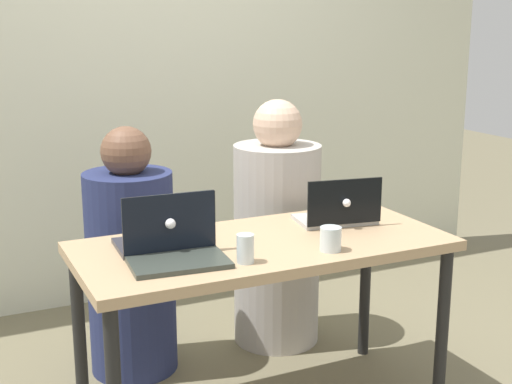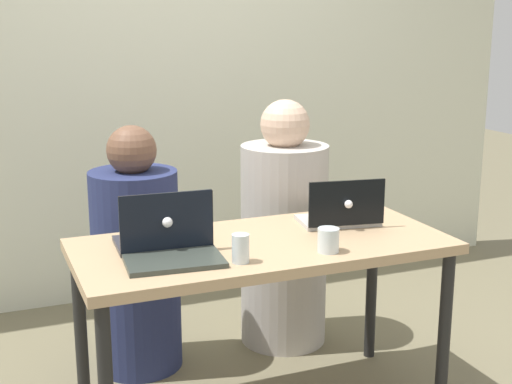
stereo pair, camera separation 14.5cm
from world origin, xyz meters
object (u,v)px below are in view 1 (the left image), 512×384
person_on_left (131,265)px  laptop_back_left (165,236)px  laptop_front_left (175,248)px  person_on_right (277,237)px  water_glass_right (331,240)px  water_glass_left (245,251)px  laptop_back_right (338,213)px

person_on_left → laptop_back_left: 0.60m
laptop_front_left → laptop_back_left: bearing=92.3°
person_on_right → water_glass_right: size_ratio=13.38×
laptop_back_left → water_glass_right: size_ratio=3.93×
laptop_back_left → water_glass_left: (0.21, -0.26, -0.01)m
person_on_left → laptop_front_left: person_on_left is taller
water_glass_left → person_on_right: bearing=56.5°
laptop_back_right → laptop_back_left: bearing=10.3°
laptop_back_left → laptop_front_left: laptop_back_left is taller
person_on_left → water_glass_left: (0.20, -0.80, 0.28)m
water_glass_right → water_glass_left: 0.34m
laptop_back_left → water_glass_left: size_ratio=3.43×
water_glass_left → laptop_front_left: bearing=150.2°
laptop_back_left → laptop_back_right: (0.76, 0.02, -0.00)m
person_on_left → person_on_right: (0.73, -0.00, 0.04)m
person_on_left → water_glass_right: size_ratio=12.48×
laptop_back_left → laptop_back_right: bearing=-175.3°
laptop_back_right → water_glass_right: bearing=63.2°
person_on_left → laptop_back_left: person_on_left is taller
laptop_front_left → water_glass_left: (0.21, -0.12, -0.00)m
laptop_back_left → laptop_front_left: (-0.01, -0.14, -0.00)m
laptop_front_left → water_glass_right: size_ratio=3.99×
laptop_back_left → person_on_right: bearing=-140.7°
laptop_back_right → water_glass_left: 0.62m
laptop_front_left → laptop_back_right: bearing=16.5°
laptop_back_left → laptop_front_left: size_ratio=0.98×
laptop_back_left → water_glass_right: laptop_back_left is taller
person_on_left → water_glass_right: 1.01m
person_on_left → person_on_right: size_ratio=0.93×
person_on_right → laptop_back_left: 0.94m
laptop_front_left → water_glass_right: laptop_front_left is taller
person_on_left → water_glass_left: 0.87m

